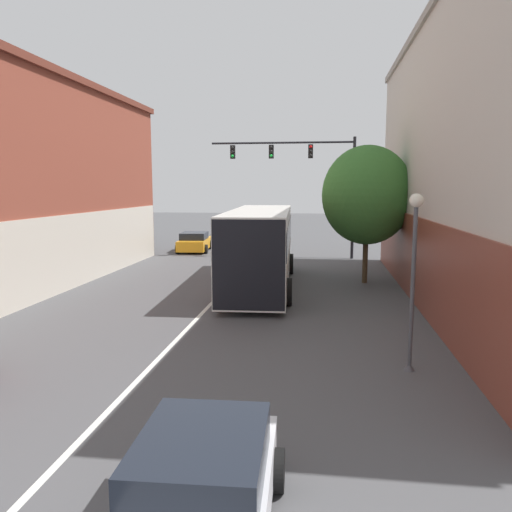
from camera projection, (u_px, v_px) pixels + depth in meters
name	position (u px, v px, depth m)	size (l,w,h in m)	color
lane_center_line	(211.00, 303.00, 18.46)	(0.14, 45.10, 0.01)	silver
bus	(260.00, 244.00, 21.30)	(3.18, 10.86, 3.32)	silver
hatchback_foreground	(200.00, 495.00, 5.97)	(2.07, 3.95, 1.30)	silver
parked_car_left_mid	(195.00, 242.00, 33.32)	(2.29, 4.09, 1.28)	orange
traffic_signal_gantry	(307.00, 169.00, 29.63)	(8.60, 0.36, 7.18)	black
street_lamp	(413.00, 269.00, 11.41)	(0.32, 0.32, 4.14)	#47474C
street_tree_near	(367.00, 195.00, 21.91)	(3.96, 3.56, 6.09)	#4C3823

